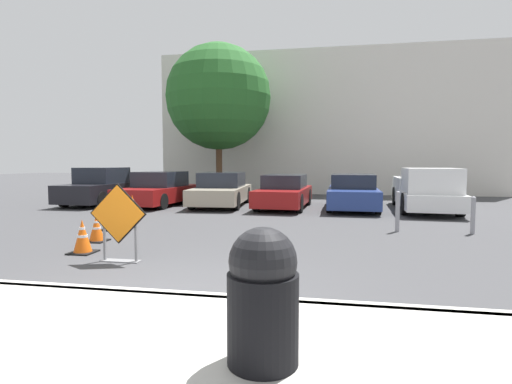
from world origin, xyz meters
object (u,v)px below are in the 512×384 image
at_px(traffic_cone_second, 96,229).
at_px(parked_car_third, 222,190).
at_px(traffic_cone_nearest, 82,237).
at_px(parked_car_fourth, 284,192).
at_px(pickup_truck, 426,192).
at_px(traffic_cone_fifth, 132,206).
at_px(traffic_cone_third, 111,216).
at_px(bollard_second, 473,214).
at_px(parked_car_second, 160,190).
at_px(bollard_nearest, 398,210).
at_px(traffic_cone_fourth, 124,211).
at_px(parked_car_nearest, 102,188).
at_px(road_closed_sign, 118,220).
at_px(trash_bin, 263,296).
at_px(parked_car_fifth, 353,193).

xyz_separation_m(traffic_cone_second, parked_car_third, (0.83, 7.85, 0.35)).
bearing_deg(traffic_cone_nearest, parked_car_fourth, 70.31).
relative_size(parked_car_third, pickup_truck, 0.85).
height_order(traffic_cone_fifth, parked_car_fourth, parked_car_fourth).
bearing_deg(traffic_cone_third, bollard_second, 6.69).
height_order(traffic_cone_nearest, parked_car_second, parked_car_second).
distance_m(pickup_truck, bollard_nearest, 5.08).
height_order(traffic_cone_third, traffic_cone_fourth, traffic_cone_third).
xyz_separation_m(traffic_cone_nearest, parked_car_nearest, (-4.87, 8.67, 0.39)).
distance_m(traffic_cone_nearest, traffic_cone_third, 2.77).
xyz_separation_m(traffic_cone_second, bollard_nearest, (6.99, 2.60, 0.26)).
distance_m(traffic_cone_fifth, bollard_second, 10.10).
relative_size(traffic_cone_second, parked_car_fourth, 0.14).
bearing_deg(bollard_second, road_closed_sign, -149.86).
relative_size(traffic_cone_fourth, pickup_truck, 0.13).
bearing_deg(traffic_cone_fifth, traffic_cone_fourth, -73.08).
height_order(traffic_cone_fourth, traffic_cone_fifth, traffic_cone_fifth).
relative_size(parked_car_second, parked_car_fourth, 1.05).
distance_m(pickup_truck, trash_bin, 13.07).
height_order(parked_car_fourth, trash_bin, parked_car_fourth).
xyz_separation_m(traffic_cone_third, bollard_second, (9.33, 1.09, 0.14)).
height_order(parked_car_second, pickup_truck, pickup_truck).
bearing_deg(traffic_cone_second, traffic_cone_nearest, -70.55).
height_order(parked_car_nearest, pickup_truck, pickup_truck).
bearing_deg(road_closed_sign, bollard_second, 30.14).
distance_m(traffic_cone_fifth, trash_bin, 10.79).
xyz_separation_m(traffic_cone_nearest, trash_bin, (4.29, -3.94, 0.38)).
bearing_deg(bollard_nearest, traffic_cone_nearest, -150.61).
bearing_deg(trash_bin, traffic_cone_third, 128.35).
bearing_deg(bollard_nearest, parked_car_second, 150.27).
height_order(traffic_cone_third, bollard_nearest, bollard_nearest).
distance_m(traffic_cone_nearest, parked_car_nearest, 9.96).
bearing_deg(traffic_cone_fourth, traffic_cone_nearest, -72.67).
xyz_separation_m(parked_car_fifth, trash_bin, (-1.45, -12.61, 0.08)).
bearing_deg(bollard_nearest, bollard_second, 0.00).
bearing_deg(trash_bin, traffic_cone_nearest, 137.42).
relative_size(traffic_cone_second, parked_car_third, 0.13).
distance_m(traffic_cone_third, bollard_second, 9.39).
height_order(road_closed_sign, traffic_cone_fourth, road_closed_sign).
height_order(parked_car_third, parked_car_fifth, parked_car_third).
xyz_separation_m(parked_car_nearest, bollard_second, (13.30, -4.96, -0.22)).
relative_size(road_closed_sign, parked_car_fourth, 0.32).
distance_m(parked_car_fourth, pickup_truck, 5.29).
distance_m(traffic_cone_second, bollard_nearest, 7.46).
height_order(traffic_cone_nearest, bollard_nearest, bollard_nearest).
distance_m(parked_car_second, bollard_nearest, 10.15).
bearing_deg(trash_bin, parked_car_nearest, 126.00).
height_order(parked_car_nearest, parked_car_fifth, parked_car_nearest).
distance_m(traffic_cone_nearest, bollard_nearest, 7.58).
bearing_deg(traffic_cone_fifth, bollard_second, -7.90).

